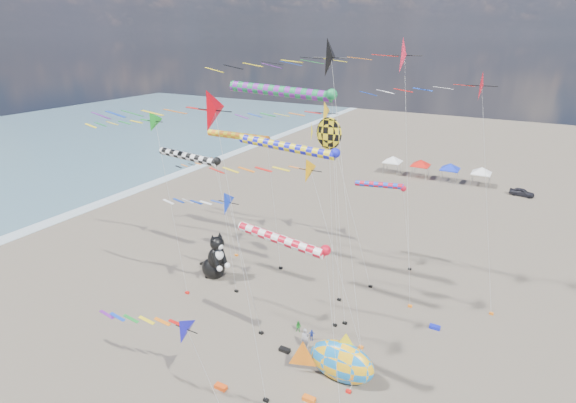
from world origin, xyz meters
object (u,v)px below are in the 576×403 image
at_px(child_green, 299,327).
at_px(fish_inflatable, 341,361).
at_px(cat_inflatable, 215,255).
at_px(parked_car, 522,192).
at_px(person_adult, 305,339).
at_px(child_blue, 312,335).

bearing_deg(child_green, fish_inflatable, -44.39).
relative_size(cat_inflatable, parked_car, 1.45).
distance_m(fish_inflatable, parked_car, 51.85).
height_order(cat_inflatable, person_adult, cat_inflatable).
xyz_separation_m(person_adult, parked_car, (13.47, 49.15, -0.30)).
height_order(person_adult, child_green, person_adult).
relative_size(fish_inflatable, child_blue, 6.61).
bearing_deg(child_green, child_blue, -27.86).
xyz_separation_m(cat_inflatable, parked_car, (26.79, 43.41, -2.01)).
bearing_deg(parked_car, fish_inflatable, 177.43).
distance_m(cat_inflatable, person_adult, 14.60).
xyz_separation_m(fish_inflatable, person_adult, (-3.78, 1.78, -0.64)).
distance_m(person_adult, child_green, 2.26).
bearing_deg(parked_car, cat_inflatable, 156.52).
bearing_deg(parked_car, person_adult, 172.87).
bearing_deg(child_blue, child_green, 134.80).
height_order(cat_inflatable, child_green, cat_inflatable).
bearing_deg(person_adult, child_blue, 69.17).
distance_m(person_adult, parked_car, 50.96).
bearing_deg(person_adult, child_green, 109.57).
relative_size(child_green, parked_car, 0.29).
bearing_deg(person_adult, fish_inflatable, -46.87).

